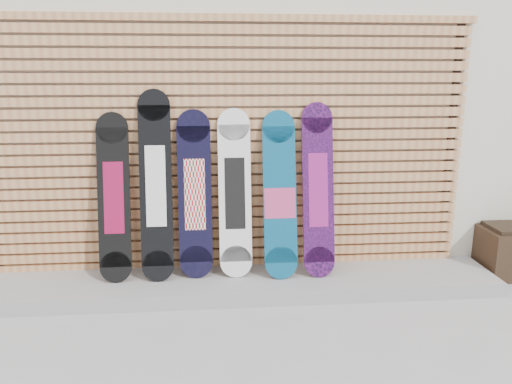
# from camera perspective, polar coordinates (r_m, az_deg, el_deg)

# --- Properties ---
(ground) EXTENTS (80.00, 80.00, 0.00)m
(ground) POSITION_cam_1_polar(r_m,az_deg,el_deg) (3.80, -0.35, -15.33)
(ground) COLOR #9D9C9F
(ground) RESTS_ON ground
(building) EXTENTS (12.00, 5.00, 3.60)m
(building) POSITION_cam_1_polar(r_m,az_deg,el_deg) (6.85, 1.48, 13.30)
(building) COLOR beige
(building) RESTS_ON ground
(concrete_step) EXTENTS (4.60, 0.70, 0.12)m
(concrete_step) POSITION_cam_1_polar(r_m,az_deg,el_deg) (4.37, -3.08, -10.40)
(concrete_step) COLOR gray
(concrete_step) RESTS_ON ground
(slat_wall) EXTENTS (4.26, 0.08, 2.29)m
(slat_wall) POSITION_cam_1_polar(r_m,az_deg,el_deg) (4.33, -3.41, 5.23)
(slat_wall) COLOR #BF7F4F
(slat_wall) RESTS_ON ground
(snowboard_0) EXTENTS (0.26, 0.31, 1.40)m
(snowboard_0) POSITION_cam_1_polar(r_m,az_deg,el_deg) (4.31, -15.93, -0.64)
(snowboard_0) COLOR black
(snowboard_0) RESTS_ON concrete_step
(snowboard_1) EXTENTS (0.27, 0.32, 1.58)m
(snowboard_1) POSITION_cam_1_polar(r_m,az_deg,el_deg) (4.23, -11.37, 0.66)
(snowboard_1) COLOR black
(snowboard_1) RESTS_ON concrete_step
(snowboard_2) EXTENTS (0.28, 0.27, 1.42)m
(snowboard_2) POSITION_cam_1_polar(r_m,az_deg,el_deg) (4.24, -7.01, -0.28)
(snowboard_2) COLOR black
(snowboard_2) RESTS_ON concrete_step
(snowboard_3) EXTENTS (0.28, 0.29, 1.42)m
(snowboard_3) POSITION_cam_1_polar(r_m,az_deg,el_deg) (4.24, -2.43, -0.16)
(snowboard_3) COLOR white
(snowboard_3) RESTS_ON concrete_step
(snowboard_4) EXTENTS (0.28, 0.36, 1.40)m
(snowboard_4) POSITION_cam_1_polar(r_m,az_deg,el_deg) (4.24, 2.74, -0.45)
(snowboard_4) COLOR #0C4F74
(snowboard_4) RESTS_ON concrete_step
(snowboard_5) EXTENTS (0.27, 0.35, 1.47)m
(snowboard_5) POSITION_cam_1_polar(r_m,az_deg,el_deg) (4.29, 7.11, 0.23)
(snowboard_5) COLOR black
(snowboard_5) RESTS_ON concrete_step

